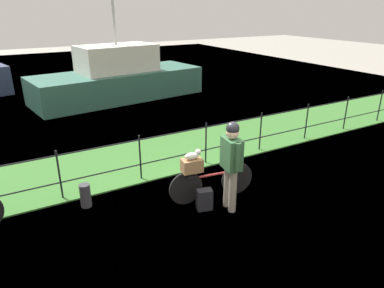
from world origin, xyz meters
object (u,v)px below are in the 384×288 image
wooden_crate (192,165)px  mooring_bollard (85,195)px  cyclist_person (231,159)px  terrier_dog (193,155)px  bicycle_main (211,182)px  backpack_on_paving (204,200)px  moored_boat_near (118,79)px

wooden_crate → mooring_bollard: (-1.78, 0.86, -0.55)m
cyclist_person → terrier_dog: bearing=132.0°
terrier_dog → cyclist_person: (0.47, -0.52, 0.02)m
bicycle_main → cyclist_person: (0.10, -0.47, 0.66)m
backpack_on_paving → wooden_crate: bearing=119.0°
mooring_bollard → moored_boat_near: (3.27, 7.61, 0.55)m
terrier_dog → moored_boat_near: size_ratio=0.05×
mooring_bollard → moored_boat_near: bearing=66.7°
wooden_crate → moored_boat_near: bearing=80.0°
wooden_crate → moored_boat_near: size_ratio=0.05×
wooden_crate → terrier_dog: bearing=-8.4°
backpack_on_paving → moored_boat_near: moored_boat_near is taller
bicycle_main → terrier_dog: terrier_dog is taller
bicycle_main → moored_boat_near: bearing=82.7°
bicycle_main → moored_boat_near: moored_boat_near is taller
terrier_dog → wooden_crate: bearing=171.6°
wooden_crate → moored_boat_near: (1.49, 8.47, -0.00)m
terrier_dog → cyclist_person: 0.71m
wooden_crate → mooring_bollard: bearing=154.2°
wooden_crate → mooring_bollard: 2.06m
terrier_dog → backpack_on_paving: (0.05, -0.32, -0.78)m
terrier_dog → cyclist_person: size_ratio=0.19×
moored_boat_near → cyclist_person: bearing=-96.3°
mooring_bollard → bicycle_main: bearing=-22.9°
mooring_bollard → wooden_crate: bearing=-25.8°
terrier_dog → moored_boat_near: moored_boat_near is taller
bicycle_main → wooden_crate: size_ratio=4.55×
bicycle_main → wooden_crate: bearing=171.6°
backpack_on_paving → moored_boat_near: 8.93m
cyclist_person → moored_boat_near: moored_boat_near is taller
mooring_bollard → terrier_dog: bearing=-25.6°
wooden_crate → terrier_dog: 0.20m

